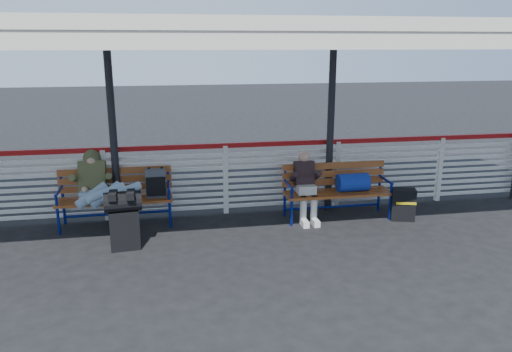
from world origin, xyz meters
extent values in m
plane|color=black|center=(0.00, 0.00, 0.00)|extent=(60.00, 60.00, 0.00)
cube|color=silver|center=(0.00, 1.90, 0.60)|extent=(12.00, 0.04, 1.04)
cube|color=#9C0E0E|center=(0.00, 1.90, 1.20)|extent=(12.00, 0.06, 0.08)
cube|color=silver|center=(0.00, 0.90, 3.08)|extent=(12.60, 3.60, 0.16)
cube|color=silver|center=(0.00, -0.85, 2.95)|extent=(12.60, 0.06, 0.30)
cylinder|color=black|center=(-1.80, 1.75, 1.50)|extent=(0.12, 0.12, 3.00)
cylinder|color=black|center=(1.80, 1.75, 1.50)|extent=(0.12, 0.12, 3.00)
cube|color=black|center=(-1.62, 0.60, 0.28)|extent=(0.44, 0.29, 0.57)
cylinder|color=black|center=(-1.62, 0.60, 0.71)|extent=(0.54, 0.34, 0.29)
cube|color=#9F581E|center=(-1.82, 1.55, 0.45)|extent=(1.80, 0.50, 0.04)
cube|color=#9F581E|center=(-1.82, 1.81, 0.72)|extent=(1.80, 0.10, 0.40)
cylinder|color=navy|center=(-2.67, 1.35, 0.23)|extent=(0.04, 0.04, 0.45)
cylinder|color=navy|center=(-0.97, 1.35, 0.23)|extent=(0.04, 0.04, 0.45)
cylinder|color=navy|center=(-2.67, 1.82, 0.45)|extent=(0.04, 0.04, 0.90)
cylinder|color=navy|center=(-0.97, 1.82, 0.45)|extent=(0.04, 0.04, 0.90)
cube|color=#505358|center=(-1.17, 1.55, 0.69)|extent=(0.32, 0.20, 0.45)
cube|color=#9F581E|center=(1.81, 1.27, 0.45)|extent=(1.80, 0.50, 0.04)
cube|color=#9F581E|center=(1.81, 1.53, 0.72)|extent=(1.80, 0.10, 0.40)
cylinder|color=navy|center=(0.96, 1.07, 0.23)|extent=(0.04, 0.04, 0.45)
cylinder|color=navy|center=(2.66, 1.07, 0.23)|extent=(0.04, 0.04, 0.45)
cylinder|color=navy|center=(0.96, 1.54, 0.45)|extent=(0.04, 0.04, 0.90)
cylinder|color=navy|center=(2.66, 1.54, 0.45)|extent=(0.04, 0.04, 0.90)
cylinder|color=navy|center=(2.06, 1.27, 0.62)|extent=(0.52, 0.30, 0.30)
cube|color=#99B4CE|center=(-2.17, 1.55, 0.54)|extent=(0.36, 0.26, 0.18)
cube|color=#494A27|center=(-2.17, 1.75, 0.80)|extent=(0.42, 0.38, 0.53)
sphere|color=#494A27|center=(-2.17, 1.85, 1.08)|extent=(0.28, 0.28, 0.28)
sphere|color=tan|center=(-2.17, 1.81, 1.07)|extent=(0.21, 0.21, 0.21)
cube|color=black|center=(-1.74, 0.54, 0.83)|extent=(0.11, 0.27, 0.10)
cube|color=black|center=(-1.50, 0.54, 0.83)|extent=(0.11, 0.27, 0.10)
cube|color=beige|center=(1.26, 1.30, 0.53)|extent=(0.30, 0.24, 0.16)
cube|color=black|center=(1.26, 1.44, 0.78)|extent=(0.32, 0.23, 0.42)
sphere|color=tan|center=(1.26, 1.46, 1.05)|extent=(0.19, 0.19, 0.19)
cylinder|color=beige|center=(1.17, 1.12, 0.24)|extent=(0.11, 0.11, 0.46)
cylinder|color=beige|center=(1.35, 1.12, 0.24)|extent=(0.11, 0.11, 0.46)
cube|color=silver|center=(1.17, 1.02, 0.05)|extent=(0.10, 0.24, 0.10)
cube|color=silver|center=(1.35, 1.02, 0.05)|extent=(0.10, 0.24, 0.10)
cube|color=black|center=(2.86, 1.02, 0.27)|extent=(0.43, 0.31, 0.54)
cube|color=gold|center=(2.86, 0.90, 0.32)|extent=(0.32, 0.11, 0.04)
camera|label=1|loc=(-0.96, -6.33, 2.87)|focal=35.00mm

